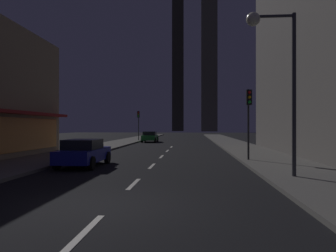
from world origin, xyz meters
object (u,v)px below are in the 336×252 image
car_parked_far (150,137)px  street_lamp_right (273,53)px  car_parked_near (84,153)px  traffic_light_near_right (249,109)px  traffic_light_far_left (138,119)px  fire_hydrant_far_left (101,145)px

car_parked_far → street_lamp_right: bearing=-73.0°
car_parked_near → traffic_light_near_right: traffic_light_near_right is taller
traffic_light_near_right → traffic_light_far_left: same height
fire_hydrant_far_left → street_lamp_right: size_ratio=0.10×
car_parked_far → traffic_light_near_right: 25.11m
car_parked_far → traffic_light_far_left: (-1.90, 1.86, 2.45)m
fire_hydrant_far_left → traffic_light_far_left: size_ratio=0.16×
traffic_light_far_left → street_lamp_right: (10.88, -31.16, 1.87)m
traffic_light_near_right → car_parked_far: bearing=111.4°
car_parked_near → street_lamp_right: (8.98, -3.40, 4.33)m
car_parked_near → street_lamp_right: street_lamp_right is taller
car_parked_near → fire_hydrant_far_left: bearing=101.9°
fire_hydrant_far_left → car_parked_far: bearing=81.2°
car_parked_far → traffic_light_far_left: traffic_light_far_left is taller
car_parked_near → traffic_light_far_left: 27.93m
car_parked_far → traffic_light_near_right: size_ratio=1.01×
car_parked_far → car_parked_near: bearing=-90.0°
street_lamp_right → traffic_light_near_right: bearing=88.9°
car_parked_far → traffic_light_near_right: bearing=-68.6°
traffic_light_near_right → car_parked_near: bearing=-163.9°
car_parked_far → fire_hydrant_far_left: car_parked_far is taller
traffic_light_near_right → fire_hydrant_far_left: bearing=143.8°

